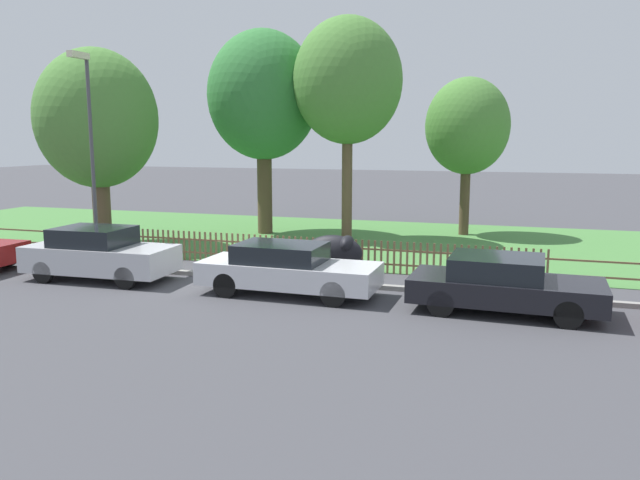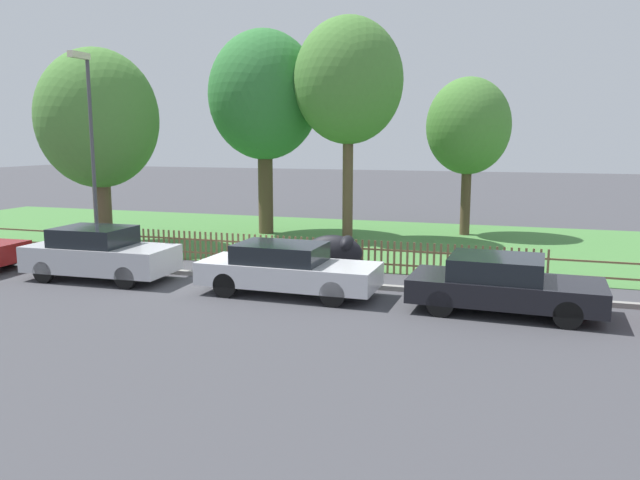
% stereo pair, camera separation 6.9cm
% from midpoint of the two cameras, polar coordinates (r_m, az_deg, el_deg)
% --- Properties ---
extents(ground_plane, '(120.00, 120.00, 0.00)m').
position_cam_midpoint_polar(ground_plane, '(17.06, -5.60, -3.77)').
color(ground_plane, '#424247').
extents(kerb_stone, '(40.30, 0.20, 0.12)m').
position_cam_midpoint_polar(kerb_stone, '(17.14, -5.47, -3.50)').
color(kerb_stone, gray).
rests_on(kerb_stone, ground).
extents(grass_strip, '(40.30, 11.21, 0.01)m').
position_cam_midpoint_polar(grass_strip, '(24.13, 1.55, 0.13)').
color(grass_strip, '#477F3D').
rests_on(grass_strip, ground).
extents(park_fence, '(40.30, 0.05, 0.94)m').
position_cam_midpoint_polar(park_fence, '(18.82, -3.18, -1.05)').
color(park_fence, olive).
rests_on(park_fence, ground).
extents(parked_car_black_saloon, '(4.10, 1.84, 1.45)m').
position_cam_midpoint_polar(parked_car_black_saloon, '(18.09, -19.64, -1.17)').
color(parked_car_black_saloon, '#BCBCC1').
rests_on(parked_car_black_saloon, ground).
extents(parked_car_navy_estate, '(4.45, 1.70, 1.28)m').
position_cam_midpoint_polar(parked_car_navy_estate, '(15.44, -3.16, -2.62)').
color(parked_car_navy_estate, silver).
rests_on(parked_car_navy_estate, ground).
extents(parked_car_red_compact, '(4.23, 1.98, 1.26)m').
position_cam_midpoint_polar(parked_car_red_compact, '(14.45, 16.26, -3.87)').
color(parked_car_red_compact, black).
rests_on(parked_car_red_compact, ground).
extents(covered_motorcycle, '(1.85, 0.85, 1.20)m').
position_cam_midpoint_polar(covered_motorcycle, '(17.27, 1.27, -1.12)').
color(covered_motorcycle, black).
rests_on(covered_motorcycle, ground).
extents(tree_nearest_kerb, '(4.25, 4.25, 6.98)m').
position_cam_midpoint_polar(tree_nearest_kerb, '(23.75, -19.81, 10.31)').
color(tree_nearest_kerb, brown).
rests_on(tree_nearest_kerb, ground).
extents(tree_behind_motorcycle, '(4.42, 4.42, 8.07)m').
position_cam_midpoint_polar(tree_behind_motorcycle, '(25.39, -5.28, 12.95)').
color(tree_behind_motorcycle, brown).
rests_on(tree_behind_motorcycle, ground).
extents(tree_mid_park, '(4.05, 4.05, 8.28)m').
position_cam_midpoint_polar(tree_mid_park, '(23.78, 2.46, 14.27)').
color(tree_mid_park, brown).
rests_on(tree_mid_park, ground).
extents(tree_far_left, '(3.29, 3.29, 6.21)m').
position_cam_midpoint_polar(tree_far_left, '(25.52, 13.24, 10.04)').
color(tree_far_left, brown).
rests_on(tree_far_left, ground).
extents(street_lamp, '(0.20, 0.79, 6.28)m').
position_cam_midpoint_polar(street_lamp, '(19.85, -20.47, 8.86)').
color(street_lamp, '#47474C').
rests_on(street_lamp, ground).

